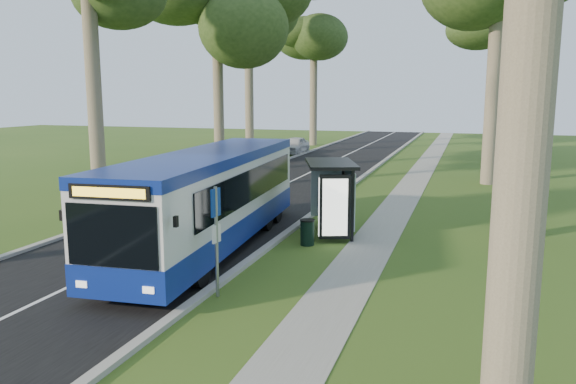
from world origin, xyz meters
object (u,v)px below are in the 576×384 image
Objects in this scene: bus at (210,199)px; litter_bin at (307,232)px; bus_shelter at (332,185)px; car_silver at (277,149)px; bus_stop_sign at (216,229)px; car_white at (295,145)px.

litter_bin is (2.77, 1.28, -1.14)m from bus.
bus_shelter is 23.55m from car_silver.
bus_stop_sign is 0.81× the size of bus_shelter.
bus_stop_sign is 0.65× the size of car_white.
bus is 28.74m from car_white.
bus is 2.81× the size of car_white.
bus_shelter is at bearing 71.73° from litter_bin.
car_white is at bearing 90.07° from bus_shelter.
litter_bin is at bearing 88.24° from bus_stop_sign.
bus reaches higher than litter_bin.
bus is at bearing -160.57° from bus_shelter.
bus_shelter is at bearing 86.07° from bus_stop_sign.
bus is at bearing 124.20° from bus_stop_sign.
bus_stop_sign reaches higher than bus_shelter.
bus_stop_sign is at bearing -98.21° from litter_bin.
bus_shelter is 0.80× the size of car_white.
car_silver reaches higher than car_white.
car_white is 0.93× the size of car_silver.
bus_stop_sign is at bearing -66.72° from bus.
litter_bin is (-0.45, -1.36, -1.33)m from bus_shelter.
bus_shelter is 0.74× the size of car_silver.
bus_stop_sign is 0.60× the size of car_silver.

